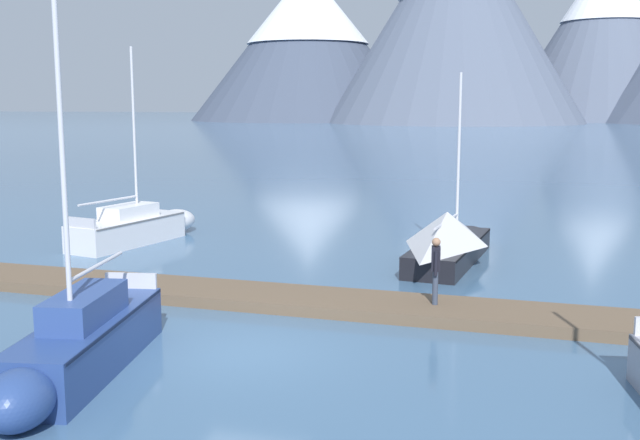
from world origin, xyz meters
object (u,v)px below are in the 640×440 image
at_px(sailboat_second_berth, 79,344).
at_px(sailboat_mid_dock_port, 450,238).
at_px(sailboat_nearest_berth, 138,226).
at_px(person_on_dock, 436,266).

xyz_separation_m(sailboat_second_berth, sailboat_mid_dock_port, (5.68, 12.90, 0.16)).
height_order(sailboat_nearest_berth, sailboat_mid_dock_port, sailboat_nearest_berth).
relative_size(sailboat_second_berth, sailboat_mid_dock_port, 1.08).
relative_size(sailboat_second_berth, person_on_dock, 4.82).
xyz_separation_m(sailboat_nearest_berth, person_on_dock, (12.38, -6.90, 0.64)).
distance_m(sailboat_nearest_berth, sailboat_mid_dock_port, 11.99).
bearing_deg(sailboat_mid_dock_port, person_on_dock, -86.53).
distance_m(sailboat_nearest_berth, sailboat_second_berth, 14.72).
height_order(sailboat_nearest_berth, sailboat_second_berth, sailboat_second_berth).
bearing_deg(sailboat_mid_dock_port, sailboat_second_berth, -113.77).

